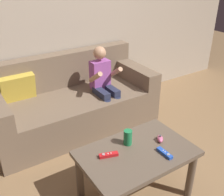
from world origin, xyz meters
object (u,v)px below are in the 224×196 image
Objects in this scene: nunchuk_pink at (160,139)px; couch at (72,103)px; person_seated_on_couch at (104,83)px; coffee_table at (137,160)px; game_remote_red_near_edge at (109,155)px; game_remote_blue_far_corner at (165,153)px; soda_can at (128,137)px.

couch is at bearing 98.66° from nunchuk_pink.
coffee_table is (-0.37, -1.07, -0.15)m from person_seated_on_couch.
game_remote_red_near_edge is at bearing -102.04° from couch.
coffee_table is at bearing 137.50° from game_remote_blue_far_corner.
person_seated_on_couch reaches higher than couch.
game_remote_red_near_edge is 1.18× the size of soda_can.
game_remote_blue_far_corner is at bearing -58.55° from soda_can.
soda_can is at bearing 121.45° from game_remote_blue_far_corner.
person_seated_on_couch is 1.07× the size of coffee_table.
person_seated_on_couch is at bearing 60.30° from game_remote_red_near_edge.
soda_can is at bearing -92.46° from couch.
couch reaches higher than game_remote_red_near_edge.
person_seated_on_couch reaches higher than game_remote_blue_far_corner.
game_remote_blue_far_corner is at bearing -100.18° from person_seated_on_couch.
person_seated_on_couch is at bearing 79.82° from game_remote_blue_far_corner.
coffee_table is at bearing -108.83° from person_seated_on_couch.
game_remote_blue_far_corner reaches higher than coffee_table.
couch is 0.44m from person_seated_on_couch.
person_seated_on_couch is 1.23m from game_remote_blue_far_corner.
couch is 1.98× the size of person_seated_on_couch.
game_remote_red_near_edge is at bearing 150.10° from game_remote_blue_far_corner.
couch is at bearing 87.96° from coffee_table.
person_seated_on_couch is 1.03m from soda_can.
couch is 12.90× the size of game_remote_blue_far_corner.
couch is 14.81× the size of soda_can.
game_remote_blue_far_corner is (-0.08, -0.14, -0.01)m from nunchuk_pink.
nunchuk_pink is at bearing 59.76° from game_remote_blue_far_corner.
person_seated_on_couch is at bearing -28.48° from couch.
game_remote_red_near_edge is (-0.25, -1.18, 0.18)m from couch.
game_remote_red_near_edge is 1.03× the size of game_remote_blue_far_corner.
soda_can is (0.20, 0.05, 0.05)m from game_remote_red_near_edge.
game_remote_red_near_edge is 0.41m from game_remote_blue_far_corner.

